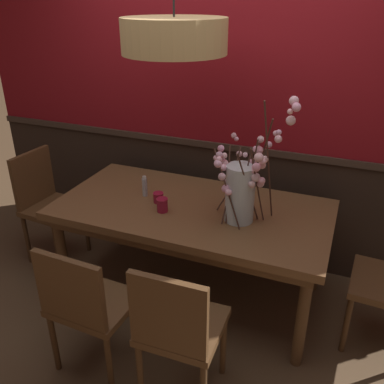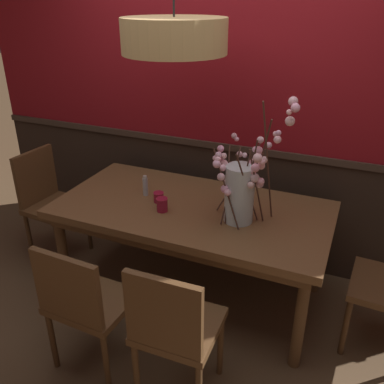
{
  "view_description": "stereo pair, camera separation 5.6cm",
  "coord_description": "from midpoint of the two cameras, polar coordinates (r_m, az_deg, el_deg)",
  "views": [
    {
      "loc": [
        0.95,
        -2.37,
        2.08
      ],
      "look_at": [
        0.0,
        0.0,
        0.85
      ],
      "focal_mm": 39.02,
      "sensor_mm": 36.0,
      "label": 1
    },
    {
      "loc": [
        1.0,
        -2.35,
        2.08
      ],
      "look_at": [
        0.0,
        0.0,
        0.85
      ],
      "focal_mm": 39.02,
      "sensor_mm": 36.0,
      "label": 2
    }
  ],
  "objects": [
    {
      "name": "vase_with_blossoms",
      "position": [
        2.62,
        6.22,
        0.44
      ],
      "size": [
        0.5,
        0.45,
        0.83
      ],
      "color": "silver",
      "rests_on": "dining_table"
    },
    {
      "name": "dining_table",
      "position": [
        2.92,
        -0.55,
        -3.41
      ],
      "size": [
        1.88,
        0.96,
        0.74
      ],
      "color": "brown",
      "rests_on": "ground"
    },
    {
      "name": "pendant_lamp",
      "position": [
        2.56,
        -3.11,
        20.54
      ],
      "size": [
        0.62,
        0.62,
        1.23
      ],
      "color": "tan"
    },
    {
      "name": "candle_holder_nearer_center",
      "position": [
        2.93,
        -5.17,
        -0.74
      ],
      "size": [
        0.07,
        0.07,
        0.07
      ],
      "color": "maroon",
      "rests_on": "dining_table"
    },
    {
      "name": "chair_near_side_right",
      "position": [
        2.26,
        -2.7,
        -18.02
      ],
      "size": [
        0.43,
        0.43,
        0.91
      ],
      "color": "brown",
      "rests_on": "ground"
    },
    {
      "name": "ground_plane",
      "position": [
        3.29,
        -0.5,
        -13.43
      ],
      "size": [
        24.0,
        24.0,
        0.0
      ],
      "primitive_type": "plane",
      "color": "brown"
    },
    {
      "name": "back_wall",
      "position": [
        3.26,
        4.2,
        15.09
      ],
      "size": [
        4.35,
        0.14,
        2.98
      ],
      "color": "#2D2119",
      "rests_on": "ground"
    },
    {
      "name": "chair_far_side_left",
      "position": [
        3.84,
        0.18,
        1.78
      ],
      "size": [
        0.44,
        0.41,
        0.93
      ],
      "color": "brown",
      "rests_on": "ground"
    },
    {
      "name": "chair_far_side_right",
      "position": [
        3.7,
        8.36,
        0.35
      ],
      "size": [
        0.42,
        0.39,
        0.89
      ],
      "color": "brown",
      "rests_on": "ground"
    },
    {
      "name": "candle_holder_nearer_edge",
      "position": [
        2.8,
        -4.65,
        -1.76
      ],
      "size": [
        0.08,
        0.08,
        0.1
      ],
      "color": "maroon",
      "rests_on": "dining_table"
    },
    {
      "name": "chair_near_side_left",
      "position": [
        2.51,
        -14.91,
        -14.46
      ],
      "size": [
        0.47,
        0.41,
        0.87
      ],
      "color": "brown",
      "rests_on": "ground"
    },
    {
      "name": "chair_head_west_end",
      "position": [
        3.65,
        -19.76,
        -1.03
      ],
      "size": [
        0.42,
        0.45,
        0.93
      ],
      "color": "brown",
      "rests_on": "ground"
    },
    {
      "name": "condiment_bottle",
      "position": [
        3.02,
        -7.01,
        0.76
      ],
      "size": [
        0.04,
        0.04,
        0.15
      ],
      "color": "#ADADB2",
      "rests_on": "dining_table"
    }
  ]
}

